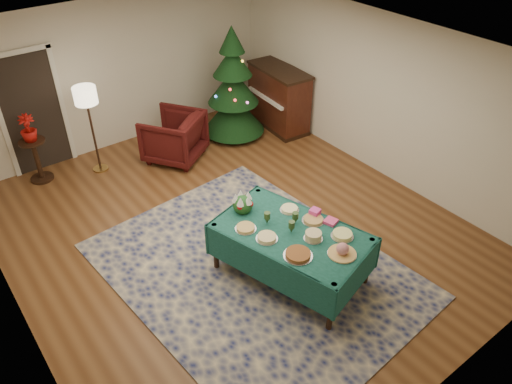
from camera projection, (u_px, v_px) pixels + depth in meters
room_shell at (229, 152)px, 6.73m from camera, size 7.00×7.00×7.00m
doorway at (32, 110)px, 8.34m from camera, size 1.08×0.04×2.16m
rug at (254, 270)px, 6.79m from camera, size 3.52×4.43×0.02m
buffet_table at (291, 241)px, 6.37m from camera, size 1.63×2.18×0.76m
platter_0 at (342, 250)px, 5.91m from camera, size 0.35×0.35×0.16m
platter_1 at (342, 235)px, 6.19m from camera, size 0.28×0.28×0.06m
platter_2 at (298, 254)px, 5.91m from camera, size 0.36×0.36×0.05m
platter_3 at (313, 236)px, 6.14m from camera, size 0.24×0.24×0.10m
platter_4 at (313, 220)px, 6.45m from camera, size 0.30×0.30×0.04m
platter_5 at (267, 238)px, 6.16m from camera, size 0.28×0.28×0.05m
platter_6 at (289, 209)px, 6.64m from camera, size 0.26×0.26×0.04m
platter_7 at (246, 228)px, 6.32m from camera, size 0.28×0.28×0.04m
goblet_0 at (267, 218)px, 6.37m from camera, size 0.08×0.08×0.18m
goblet_1 at (295, 218)px, 6.36m from camera, size 0.08×0.08×0.18m
goblet_2 at (292, 227)px, 6.22m from camera, size 0.08×0.08×0.18m
napkin_stack at (331, 221)px, 6.42m from camera, size 0.19×0.19×0.04m
gift_box at (315, 213)px, 6.52m from camera, size 0.15×0.15×0.10m
centerpiece at (243, 203)px, 6.56m from camera, size 0.27×0.27×0.31m
armchair at (174, 135)px, 8.92m from camera, size 1.27×1.25×0.97m
floor_lamp at (86, 101)px, 8.11m from camera, size 0.38×0.38×1.56m
side_table at (37, 161)px, 8.41m from camera, size 0.42×0.42×0.76m
potted_plant at (29, 134)px, 8.11m from camera, size 0.26×0.46×0.26m
christmas_tree at (233, 89)px, 9.37m from camera, size 1.48×1.48×2.16m
piano at (279, 99)px, 9.90m from camera, size 0.77×1.45×1.22m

